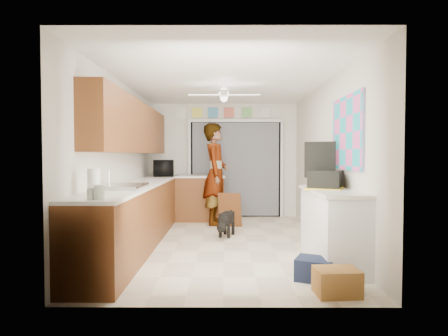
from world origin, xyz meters
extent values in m
plane|color=beige|center=(0.00, 0.00, 0.00)|extent=(5.00, 5.00, 0.00)
plane|color=white|center=(0.00, 0.00, 2.50)|extent=(5.00, 5.00, 0.00)
plane|color=silver|center=(0.00, 2.50, 1.25)|extent=(3.20, 0.00, 3.20)
plane|color=silver|center=(0.00, -2.50, 1.25)|extent=(3.20, 0.00, 3.20)
plane|color=silver|center=(-1.60, 0.00, 1.25)|extent=(0.00, 5.00, 5.00)
plane|color=silver|center=(1.60, 0.00, 1.25)|extent=(0.00, 5.00, 5.00)
cube|color=brown|center=(-1.30, 0.00, 0.45)|extent=(0.60, 4.80, 0.90)
cube|color=white|center=(-1.29, 0.00, 0.92)|extent=(0.62, 4.80, 0.04)
cube|color=brown|center=(-1.44, 0.20, 1.80)|extent=(0.32, 4.00, 0.80)
cube|color=silver|center=(-1.29, -1.00, 0.95)|extent=(0.50, 0.76, 0.06)
cylinder|color=silver|center=(-1.48, -1.00, 1.05)|extent=(0.03, 0.03, 0.22)
cube|color=brown|center=(-0.50, 2.00, 0.45)|extent=(1.00, 0.60, 0.90)
cube|color=white|center=(-0.50, 2.00, 0.92)|extent=(1.04, 0.64, 0.04)
cube|color=black|center=(0.25, 2.47, 1.05)|extent=(2.00, 0.06, 2.10)
cube|color=slate|center=(0.25, 2.43, 1.05)|extent=(1.90, 0.03, 2.05)
cube|color=white|center=(-0.77, 2.44, 1.05)|extent=(0.06, 0.04, 2.10)
cube|color=white|center=(1.27, 2.44, 1.05)|extent=(0.06, 0.04, 2.10)
cube|color=white|center=(0.25, 2.44, 2.12)|extent=(2.10, 0.04, 0.06)
cube|color=#EAE64E|center=(-0.60, 2.47, 2.30)|extent=(0.22, 0.02, 0.22)
cube|color=#4790BD|center=(-0.25, 2.47, 2.30)|extent=(0.22, 0.02, 0.22)
cube|color=#CE5D4D|center=(0.10, 2.47, 2.30)|extent=(0.22, 0.02, 0.22)
cube|color=#77B567|center=(0.50, 2.47, 2.30)|extent=(0.22, 0.02, 0.22)
cube|color=white|center=(0.90, 2.47, 2.30)|extent=(0.22, 0.02, 0.22)
cube|color=silver|center=(-0.95, 2.47, 2.30)|extent=(0.22, 0.02, 0.26)
cube|color=white|center=(1.35, -1.20, 0.45)|extent=(0.50, 1.40, 0.90)
cube|color=white|center=(1.34, -1.20, 0.92)|extent=(0.54, 1.44, 0.04)
cube|color=#E655A7|center=(1.58, -1.00, 1.65)|extent=(0.03, 1.15, 0.95)
cube|color=white|center=(0.00, 0.20, 2.32)|extent=(1.14, 1.14, 0.24)
imported|color=black|center=(-1.22, 1.68, 1.10)|extent=(0.50, 0.65, 0.33)
cylinder|color=silver|center=(-1.19, -2.25, 1.01)|extent=(0.11, 0.11, 0.14)
cylinder|color=silver|center=(-1.26, -2.25, 1.00)|extent=(0.08, 0.08, 0.11)
cylinder|color=white|center=(-1.37, -1.88, 1.08)|extent=(0.14, 0.14, 0.28)
cube|color=black|center=(1.32, -0.96, 1.05)|extent=(0.55, 0.62, 0.22)
cube|color=yellow|center=(1.32, -0.96, 0.94)|extent=(0.63, 0.71, 0.02)
cube|color=black|center=(1.32, -0.67, 1.30)|extent=(0.40, 0.19, 0.50)
cube|color=olive|center=(1.11, -2.20, 0.13)|extent=(0.44, 0.34, 0.26)
cube|color=black|center=(1.00, -1.76, 0.12)|extent=(0.49, 0.46, 0.24)
cube|color=brown|center=(0.11, 1.24, 0.33)|extent=(0.47, 0.29, 0.65)
imported|color=white|center=(-0.17, 1.55, 1.00)|extent=(0.54, 0.77, 1.99)
cube|color=black|center=(0.05, 0.44, 0.22)|extent=(0.39, 0.62, 0.45)
camera|label=1|loc=(0.02, -5.80, 1.37)|focal=30.00mm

